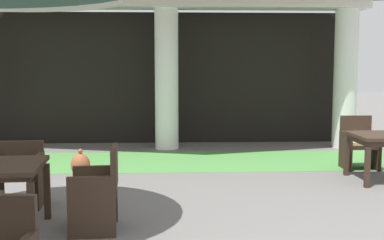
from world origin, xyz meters
The scene contains 6 objects.
lawn_strip centered at (0.00, 6.84, 0.00)m, with size 10.74×2.02×0.01m, color #519347.
patio_chair_near_foreground_north centered at (-1.87, 3.94, 0.40)m, with size 0.63×0.57×0.82m.
patio_chair_near_foreground_east centered at (-0.72, 2.95, 0.43)m, with size 0.55×0.66×0.92m.
patio_table_mid_right centered at (3.39, 5.12, 0.63)m, with size 0.93×0.93×0.74m.
patio_chair_mid_right_north centered at (3.37, 6.06, 0.42)m, with size 0.58×0.51×0.91m.
terracotta_urn centered at (-1.38, 5.61, 0.19)m, with size 0.31×0.31×0.46m.
Camera 1 is at (0.09, -2.50, 1.82)m, focal length 47.29 mm.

